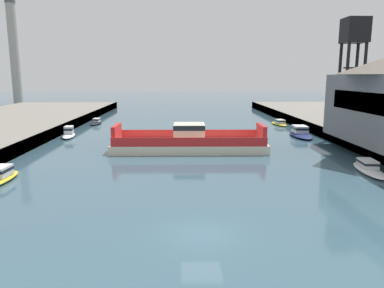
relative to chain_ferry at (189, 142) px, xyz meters
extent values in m
plane|color=#385666|center=(0.17, -25.29, -1.06)|extent=(400.00, 400.00, 0.00)
cube|color=#423D38|center=(-20.43, -5.29, -0.23)|extent=(0.30, 140.00, 1.65)
cube|color=#423D38|center=(20.77, -5.29, -0.23)|extent=(0.30, 140.00, 1.65)
cube|color=beige|center=(0.00, 0.00, -0.51)|extent=(19.59, 6.91, 1.10)
cube|color=red|center=(0.06, 3.22, 0.59)|extent=(18.70, 0.45, 1.10)
cube|color=red|center=(-0.06, -3.22, 0.59)|extent=(18.70, 0.45, 1.10)
cube|color=beige|center=(0.00, 0.00, 1.21)|extent=(3.96, 3.68, 2.34)
cube|color=black|center=(0.00, 0.00, 2.03)|extent=(4.00, 3.72, 0.60)
cube|color=red|center=(9.24, -0.16, 1.14)|extent=(0.58, 4.61, 2.20)
cube|color=red|center=(-9.24, 0.16, 1.14)|extent=(0.58, 4.61, 2.20)
ellipsoid|color=yellow|center=(18.11, 24.18, -0.87)|extent=(2.63, 6.48, 0.37)
cube|color=silver|center=(18.17, 23.71, -0.32)|extent=(1.59, 2.34, 0.73)
cube|color=black|center=(18.17, 23.71, -0.23)|extent=(1.64, 2.41, 0.22)
ellipsoid|color=navy|center=(17.78, 10.06, -0.77)|extent=(3.13, 8.19, 0.58)
cube|color=silver|center=(17.80, 10.67, 0.07)|extent=(2.09, 2.90, 1.09)
cube|color=black|center=(17.80, 10.67, 0.21)|extent=(2.15, 2.99, 0.33)
cube|color=silver|center=(-17.38, -13.41, -0.14)|extent=(1.35, 2.27, 0.91)
cube|color=black|center=(-17.38, -13.41, -0.03)|extent=(1.39, 2.34, 0.27)
ellipsoid|color=white|center=(17.56, -11.54, -0.83)|extent=(2.70, 6.93, 0.46)
cube|color=silver|center=(17.62, -11.03, -0.24)|extent=(1.64, 2.50, 0.73)
cube|color=black|center=(17.62, -11.03, -0.15)|extent=(1.68, 2.57, 0.22)
ellipsoid|color=white|center=(-18.44, 10.39, -0.77)|extent=(2.37, 5.70, 0.57)
cube|color=silver|center=(-18.49, 10.81, 0.09)|extent=(1.43, 2.07, 1.16)
cube|color=black|center=(-18.49, 10.81, 0.24)|extent=(1.47, 2.13, 0.35)
ellipsoid|color=black|center=(-17.79, 26.19, -0.84)|extent=(1.91, 5.57, 0.44)
cube|color=silver|center=(-17.76, 26.60, -0.26)|extent=(1.22, 1.98, 0.71)
cube|color=black|center=(-17.76, 26.60, -0.17)|extent=(1.25, 2.04, 0.21)
cube|color=black|center=(19.00, -5.88, 5.51)|extent=(0.08, 14.20, 2.22)
cylinder|color=black|center=(22.38, 8.05, 6.77)|extent=(0.44, 0.44, 12.35)
cylinder|color=black|center=(24.83, 8.05, 6.77)|extent=(0.44, 0.44, 12.35)
cylinder|color=black|center=(22.38, 5.59, 6.77)|extent=(0.44, 0.44, 12.35)
cylinder|color=black|center=(24.83, 5.59, 6.77)|extent=(0.44, 0.44, 12.35)
cube|color=black|center=(23.60, 6.82, 4.92)|extent=(2.46, 0.20, 0.20)
cube|color=black|center=(23.60, 6.82, 4.92)|extent=(0.20, 2.46, 0.20)
cube|color=black|center=(23.60, 6.82, 9.49)|extent=(2.46, 0.20, 0.20)
cube|color=black|center=(23.60, 6.82, 9.49)|extent=(0.20, 2.46, 0.20)
cube|color=black|center=(23.60, 6.82, 14.67)|extent=(3.19, 3.19, 3.45)
cylinder|color=#9E998E|center=(-55.38, 78.33, 16.08)|extent=(2.96, 2.96, 34.28)
cylinder|color=#4C4C4C|center=(-55.38, 78.33, 32.22)|extent=(3.20, 3.20, 2.00)
camera|label=1|loc=(-1.04, -45.92, 8.36)|focal=34.13mm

